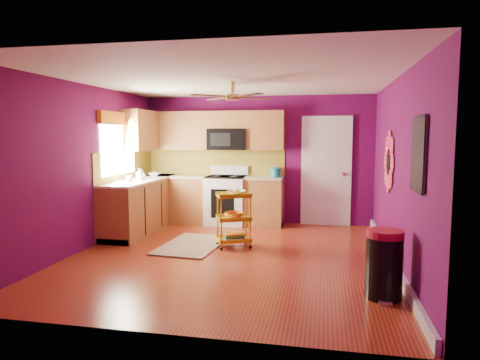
# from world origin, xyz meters

# --- Properties ---
(ground) EXTENTS (5.00, 5.00, 0.00)m
(ground) POSITION_xyz_m (0.00, 0.00, 0.00)
(ground) COLOR maroon
(ground) RESTS_ON ground
(room_envelope) EXTENTS (4.54, 5.04, 2.52)m
(room_envelope) POSITION_xyz_m (0.03, 0.00, 1.63)
(room_envelope) COLOR #5A0A4A
(room_envelope) RESTS_ON ground
(lower_cabinets) EXTENTS (2.81, 2.31, 0.94)m
(lower_cabinets) POSITION_xyz_m (-1.35, 1.82, 0.43)
(lower_cabinets) COLOR brown
(lower_cabinets) RESTS_ON ground
(electric_range) EXTENTS (0.76, 0.66, 1.13)m
(electric_range) POSITION_xyz_m (-0.55, 2.17, 0.48)
(electric_range) COLOR white
(electric_range) RESTS_ON ground
(upper_cabinetry) EXTENTS (2.80, 2.30, 1.26)m
(upper_cabinetry) POSITION_xyz_m (-1.24, 2.17, 1.80)
(upper_cabinetry) COLOR brown
(upper_cabinetry) RESTS_ON ground
(left_window) EXTENTS (0.08, 1.35, 1.08)m
(left_window) POSITION_xyz_m (-2.22, 1.05, 1.74)
(left_window) COLOR white
(left_window) RESTS_ON ground
(panel_door) EXTENTS (0.95, 0.11, 2.15)m
(panel_door) POSITION_xyz_m (1.35, 2.47, 1.02)
(panel_door) COLOR white
(panel_door) RESTS_ON ground
(right_wall_art) EXTENTS (0.04, 2.74, 1.04)m
(right_wall_art) POSITION_xyz_m (2.23, -0.34, 1.44)
(right_wall_art) COLOR black
(right_wall_art) RESTS_ON ground
(ceiling_fan) EXTENTS (1.01, 1.01, 0.26)m
(ceiling_fan) POSITION_xyz_m (0.00, 0.20, 2.29)
(ceiling_fan) COLOR #BF8C3F
(ceiling_fan) RESTS_ON ground
(shag_rug) EXTENTS (0.96, 1.46, 0.02)m
(shag_rug) POSITION_xyz_m (-0.71, 0.43, 0.01)
(shag_rug) COLOR black
(shag_rug) RESTS_ON ground
(rolling_cart) EXTENTS (0.61, 0.54, 0.92)m
(rolling_cart) POSITION_xyz_m (-0.04, 0.50, 0.47)
(rolling_cart) COLOR gold
(rolling_cart) RESTS_ON ground
(trash_can) EXTENTS (0.40, 0.43, 0.74)m
(trash_can) POSITION_xyz_m (1.96, -1.25, 0.37)
(trash_can) COLOR black
(trash_can) RESTS_ON ground
(teal_kettle) EXTENTS (0.18, 0.18, 0.21)m
(teal_kettle) POSITION_xyz_m (0.40, 2.19, 1.02)
(teal_kettle) COLOR teal
(teal_kettle) RESTS_ON lower_cabinets
(toaster) EXTENTS (0.22, 0.15, 0.18)m
(toaster) POSITION_xyz_m (0.40, 2.33, 1.03)
(toaster) COLOR beige
(toaster) RESTS_ON lower_cabinets
(soap_bottle_a) EXTENTS (0.09, 0.09, 0.20)m
(soap_bottle_a) POSITION_xyz_m (-1.93, 1.24, 1.04)
(soap_bottle_a) COLOR #EA3F72
(soap_bottle_a) RESTS_ON lower_cabinets
(soap_bottle_b) EXTENTS (0.14, 0.14, 0.18)m
(soap_bottle_b) POSITION_xyz_m (-1.91, 1.29, 1.03)
(soap_bottle_b) COLOR white
(soap_bottle_b) RESTS_ON lower_cabinets
(counter_dish) EXTENTS (0.25, 0.25, 0.06)m
(counter_dish) POSITION_xyz_m (-1.94, 1.97, 0.97)
(counter_dish) COLOR white
(counter_dish) RESTS_ON lower_cabinets
(counter_cup) EXTENTS (0.13, 0.13, 0.10)m
(counter_cup) POSITION_xyz_m (-1.98, 0.93, 0.99)
(counter_cup) COLOR white
(counter_cup) RESTS_ON lower_cabinets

